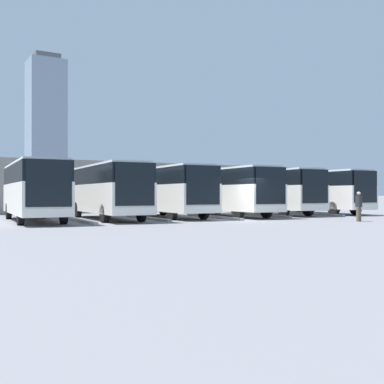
% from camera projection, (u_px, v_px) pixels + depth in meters
% --- Properties ---
extents(ground_plane, '(600.00, 600.00, 0.00)m').
position_uv_depth(ground_plane, '(243.00, 220.00, 28.33)').
color(ground_plane, slate).
extents(bus_0, '(3.19, 10.77, 3.31)m').
position_uv_depth(bus_0, '(315.00, 190.00, 38.30)').
color(bus_0, silver).
rests_on(bus_0, ground_plane).
extents(curb_divider_0, '(0.78, 7.28, 0.15)m').
position_uv_depth(curb_divider_0, '(309.00, 214.00, 35.84)').
color(curb_divider_0, '#9E9E99').
rests_on(curb_divider_0, ground_plane).
extents(bus_1, '(3.19, 10.77, 3.31)m').
position_uv_depth(bus_1, '(269.00, 190.00, 36.47)').
color(bus_1, silver).
rests_on(bus_1, ground_plane).
extents(curb_divider_1, '(0.78, 7.28, 0.15)m').
position_uv_depth(curb_divider_1, '(259.00, 215.00, 34.02)').
color(curb_divider_1, '#9E9E99').
rests_on(curb_divider_1, ground_plane).
extents(bus_2, '(3.19, 10.77, 3.31)m').
position_uv_depth(bus_2, '(227.00, 190.00, 33.62)').
color(bus_2, silver).
rests_on(bus_2, ground_plane).
extents(curb_divider_2, '(0.78, 7.28, 0.15)m').
position_uv_depth(curb_divider_2, '(213.00, 217.00, 31.17)').
color(curb_divider_2, '#9E9E99').
rests_on(curb_divider_2, ground_plane).
extents(bus_3, '(3.19, 10.77, 3.31)m').
position_uv_depth(bus_3, '(167.00, 190.00, 32.02)').
color(bus_3, silver).
rests_on(bus_3, ground_plane).
extents(curb_divider_3, '(0.78, 7.28, 0.15)m').
position_uv_depth(curb_divider_3, '(147.00, 218.00, 29.56)').
color(curb_divider_3, '#9E9E99').
rests_on(curb_divider_3, ground_plane).
extents(bus_4, '(3.19, 10.77, 3.31)m').
position_uv_depth(bus_4, '(107.00, 189.00, 29.46)').
color(bus_4, silver).
rests_on(bus_4, ground_plane).
extents(curb_divider_4, '(0.78, 7.28, 0.15)m').
position_uv_depth(curb_divider_4, '(80.00, 220.00, 27.00)').
color(curb_divider_4, '#9E9E99').
rests_on(curb_divider_4, ground_plane).
extents(bus_5, '(3.19, 10.77, 3.31)m').
position_uv_depth(bus_5, '(34.00, 189.00, 27.27)').
color(bus_5, silver).
rests_on(bus_5, ground_plane).
extents(pedestrian, '(0.47, 0.47, 1.69)m').
position_uv_depth(pedestrian, '(359.00, 205.00, 27.21)').
color(pedestrian, brown).
rests_on(pedestrian, ground_plane).
extents(station_building, '(44.27, 13.43, 4.31)m').
position_uv_depth(station_building, '(117.00, 187.00, 45.97)').
color(station_building, gray).
rests_on(station_building, ground_plane).
extents(office_tower, '(14.02, 14.02, 57.98)m').
position_uv_depth(office_tower, '(46.00, 128.00, 194.89)').
color(office_tower, '#7F8EA3').
rests_on(office_tower, ground_plane).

